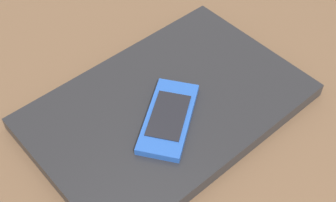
{
  "coord_description": "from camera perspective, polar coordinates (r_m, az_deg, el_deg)",
  "views": [
    {
      "loc": [
        32.11,
        28.14,
        47.35
      ],
      "look_at": [
        2.23,
        5.89,
        5.0
      ],
      "focal_mm": 48.8,
      "sensor_mm": 36.0,
      "label": 1
    }
  ],
  "objects": [
    {
      "name": "laptop_closed",
      "position": [
        0.57,
        0.0,
        -0.7
      ],
      "size": [
        37.53,
        28.72,
        1.9
      ],
      "primitive_type": "cube",
      "rotation": [
        0.0,
        0.0,
        -0.21
      ],
      "color": "black",
      "rests_on": "desk_surface"
    },
    {
      "name": "cell_phone_on_laptop",
      "position": [
        0.54,
        0.08,
        -2.11
      ],
      "size": [
        12.51,
        9.24,
        1.05
      ],
      "color": "#1E479E",
      "rests_on": "laptop_closed"
    },
    {
      "name": "desk_surface",
      "position": [
        0.63,
        -3.1,
        1.53
      ],
      "size": [
        120.0,
        80.0,
        3.0
      ],
      "primitive_type": "cube",
      "color": "brown",
      "rests_on": "ground"
    }
  ]
}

